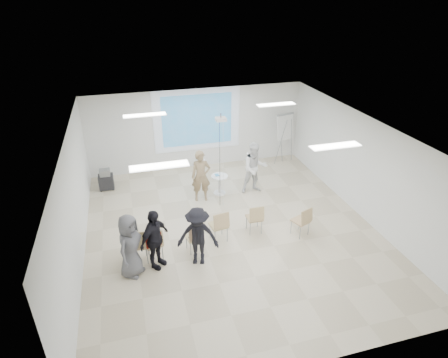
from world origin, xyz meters
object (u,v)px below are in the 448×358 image
object	(u,v)px
chair_right_far	(303,219)
chair_right_inner	(255,217)
player_left	(201,173)
chair_left_inner	(195,237)
chair_left_mid	(154,243)
laptop	(194,236)
audience_outer	(130,242)
player_right	(255,166)
audience_left	(154,236)
pedestal_table	(220,183)
av_cart	(106,180)
audience_mid	(198,233)
flipchart_easel	(285,127)
chair_far_left	(139,243)
chair_center	(220,224)

from	to	relation	value
chair_right_far	chair_right_inner	bearing A→B (deg)	136.86
player_left	chair_left_inner	size ratio (longest dim) A/B	2.37
player_left	chair_left_mid	size ratio (longest dim) A/B	2.18
laptop	audience_outer	bearing A→B (deg)	7.68
player_right	audience_left	world-z (taller)	player_right
pedestal_table	chair_left_inner	bearing A→B (deg)	-116.60
audience_left	av_cart	size ratio (longest dim) A/B	2.51
audience_outer	audience_mid	bearing A→B (deg)	-56.16
pedestal_table	av_cart	size ratio (longest dim) A/B	0.94
flipchart_easel	player_right	bearing A→B (deg)	-146.78
chair_far_left	chair_right_inner	size ratio (longest dim) A/B	1.10
audience_mid	flipchart_easel	size ratio (longest dim) A/B	0.91
chair_left_mid	audience_mid	bearing A→B (deg)	-34.06
chair_left_inner	flipchart_easel	bearing A→B (deg)	36.02
chair_far_left	chair_left_inner	bearing A→B (deg)	8.29
audience_mid	pedestal_table	bearing A→B (deg)	84.39
audience_left	flipchart_easel	distance (m)	7.39
av_cart	chair_left_inner	bearing A→B (deg)	-61.27
player_left	laptop	distance (m)	2.68
chair_center	laptop	world-z (taller)	chair_center
chair_left_mid	chair_right_far	distance (m)	4.04
player_left	flipchart_easel	world-z (taller)	flipchart_easel
laptop	chair_right_inner	bearing A→B (deg)	179.48
player_left	audience_mid	size ratio (longest dim) A/B	1.08
player_right	chair_left_inner	world-z (taller)	player_right
chair_far_left	laptop	world-z (taller)	chair_far_left
chair_left_inner	chair_center	world-z (taller)	chair_center
laptop	audience_mid	distance (m)	0.70
av_cart	pedestal_table	bearing A→B (deg)	-19.72
audience_left	chair_left_mid	bearing A→B (deg)	48.41
chair_right_inner	av_cart	bearing A→B (deg)	137.46
player_left	av_cart	world-z (taller)	player_left
chair_far_left	chair_right_far	world-z (taller)	chair_far_left
chair_right_far	laptop	distance (m)	3.03
audience_mid	player_right	bearing A→B (deg)	68.07
chair_right_inner	av_cart	distance (m)	5.53
av_cart	chair_far_left	bearing A→B (deg)	-78.39
chair_center	chair_left_mid	bearing A→B (deg)	-178.81
chair_far_left	av_cart	distance (m)	4.30
chair_right_inner	chair_right_far	world-z (taller)	chair_right_far
chair_right_inner	laptop	world-z (taller)	chair_right_inner
player_left	audience_outer	bearing A→B (deg)	-121.25
player_right	chair_right_inner	size ratio (longest dim) A/B	2.17
pedestal_table	chair_right_far	bearing A→B (deg)	-61.33
player_left	chair_center	distance (m)	2.38
pedestal_table	audience_mid	xyz separation A→B (m)	(-1.41, -3.26, 0.51)
laptop	chair_center	bearing A→B (deg)	-176.75
audience_left	audience_mid	size ratio (longest dim) A/B	1.02
audience_mid	audience_outer	world-z (taller)	audience_outer
chair_center	chair_right_far	bearing A→B (deg)	-17.41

